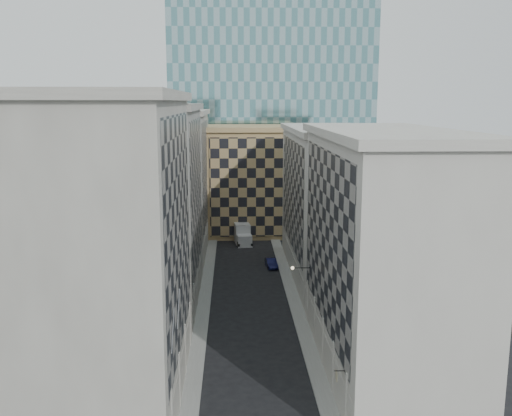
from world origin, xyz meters
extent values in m
cube|color=gray|center=(-5.25, 30.00, 0.07)|extent=(1.50, 100.00, 0.15)
cube|color=gray|center=(5.25, 30.00, 0.07)|extent=(1.50, 100.00, 0.15)
cube|color=gray|center=(-11.00, 11.00, 11.50)|extent=(10.00, 22.00, 23.00)
cube|color=gray|center=(-6.12, 11.00, 13.00)|extent=(0.25, 19.36, 18.00)
cube|color=gray|center=(-6.20, 11.00, 1.60)|extent=(0.45, 21.12, 3.20)
cube|color=gray|center=(-11.00, 11.00, 23.35)|extent=(10.80, 22.80, 0.70)
cylinder|color=gray|center=(-6.35, 8.25, 2.20)|extent=(0.90, 0.90, 4.40)
cylinder|color=gray|center=(-6.35, 13.75, 2.20)|extent=(0.90, 0.90, 4.40)
cylinder|color=gray|center=(-6.35, 19.25, 2.20)|extent=(0.90, 0.90, 4.40)
cube|color=gray|center=(-11.00, 33.00, 11.00)|extent=(10.00, 22.00, 22.00)
cube|color=gray|center=(-6.12, 33.00, 12.50)|extent=(0.25, 19.36, 17.00)
cube|color=gray|center=(-6.20, 33.00, 1.60)|extent=(0.45, 21.12, 3.20)
cube|color=gray|center=(-11.00, 33.00, 22.35)|extent=(10.80, 22.80, 0.70)
cylinder|color=gray|center=(-6.35, 24.75, 2.20)|extent=(0.90, 0.90, 4.40)
cylinder|color=gray|center=(-6.35, 30.25, 2.20)|extent=(0.90, 0.90, 4.40)
cylinder|color=gray|center=(-6.35, 35.75, 2.20)|extent=(0.90, 0.90, 4.40)
cylinder|color=gray|center=(-6.35, 41.25, 2.20)|extent=(0.90, 0.90, 4.40)
cube|color=gray|center=(-11.00, 55.00, 10.50)|extent=(10.00, 22.00, 21.00)
cube|color=gray|center=(-6.12, 55.00, 12.00)|extent=(0.25, 19.36, 16.00)
cube|color=gray|center=(-6.20, 55.00, 1.60)|extent=(0.45, 21.12, 3.20)
cube|color=gray|center=(-11.00, 55.00, 21.35)|extent=(10.80, 22.80, 0.70)
cylinder|color=gray|center=(-6.35, 46.75, 2.20)|extent=(0.90, 0.90, 4.40)
cylinder|color=gray|center=(-6.35, 52.25, 2.20)|extent=(0.90, 0.90, 4.40)
cylinder|color=gray|center=(-6.35, 57.75, 2.20)|extent=(0.90, 0.90, 4.40)
cylinder|color=gray|center=(-6.35, 63.25, 2.20)|extent=(0.90, 0.90, 4.40)
cube|color=#B8B3A9|center=(11.00, 15.00, 10.00)|extent=(10.00, 26.00, 20.00)
cube|color=gray|center=(6.12, 15.00, 11.50)|extent=(0.25, 22.88, 15.00)
cube|color=#B8B3A9|center=(6.20, 15.00, 1.60)|extent=(0.45, 24.96, 3.20)
cube|color=#B8B3A9|center=(11.00, 15.00, 20.35)|extent=(10.80, 26.80, 0.70)
cylinder|color=#B8B3A9|center=(6.35, 4.60, 2.20)|extent=(0.90, 0.90, 4.40)
cylinder|color=#B8B3A9|center=(6.35, 9.80, 2.20)|extent=(0.90, 0.90, 4.40)
cylinder|color=#B8B3A9|center=(6.35, 15.00, 2.20)|extent=(0.90, 0.90, 4.40)
cylinder|color=#B8B3A9|center=(6.35, 20.20, 2.20)|extent=(0.90, 0.90, 4.40)
cylinder|color=#B8B3A9|center=(6.35, 25.40, 2.20)|extent=(0.90, 0.90, 4.40)
cube|color=#B8B3A9|center=(11.00, 42.00, 9.50)|extent=(10.00, 28.00, 19.00)
cube|color=gray|center=(6.12, 42.00, 11.00)|extent=(0.25, 24.64, 14.00)
cube|color=#B8B3A9|center=(6.20, 42.00, 1.60)|extent=(0.45, 26.88, 3.20)
cube|color=#B8B3A9|center=(11.00, 42.00, 19.35)|extent=(10.80, 28.80, 0.70)
cube|color=tan|center=(2.00, 68.00, 9.00)|extent=(16.00, 14.00, 18.00)
cube|color=tan|center=(2.00, 60.90, 9.00)|extent=(15.20, 0.25, 16.50)
cube|color=tan|center=(2.00, 68.00, 18.40)|extent=(16.80, 14.80, 0.80)
cube|color=#312C26|center=(0.00, 82.00, 14.00)|extent=(6.00, 6.00, 28.00)
cube|color=#312C26|center=(0.00, 82.00, 28.70)|extent=(7.00, 7.00, 1.40)
cone|color=#312C26|center=(0.00, 82.00, 39.40)|extent=(7.20, 7.20, 20.00)
cylinder|color=gray|center=(-5.90, 4.00, 8.00)|extent=(0.10, 2.33, 2.33)
cylinder|color=gray|center=(-5.90, 8.00, 8.00)|extent=(0.10, 2.33, 2.33)
cylinder|color=black|center=(5.10, 24.00, 6.20)|extent=(1.80, 0.08, 0.08)
sphere|color=#FFE5B2|center=(4.20, 24.00, 6.20)|extent=(0.36, 0.36, 0.36)
cube|color=silver|center=(-0.04, 57.35, 0.93)|extent=(2.57, 2.75, 1.87)
cube|color=silver|center=(-0.36, 60.03, 1.61)|extent=(2.83, 4.00, 3.22)
cylinder|color=black|center=(-0.96, 56.40, 0.47)|extent=(0.42, 0.97, 0.93)
cylinder|color=black|center=(1.10, 56.65, 0.47)|extent=(0.42, 0.97, 0.93)
cylinder|color=black|center=(-1.55, 61.14, 0.47)|extent=(0.42, 0.97, 0.93)
cylinder|color=black|center=(0.51, 61.39, 0.47)|extent=(0.42, 0.97, 0.93)
imported|color=#0F1137|center=(3.50, 45.13, 0.64)|extent=(1.71, 4.00, 1.28)
cylinder|color=black|center=(5.60, 5.36, 4.17)|extent=(0.74, 0.08, 0.06)
cube|color=tan|center=(5.40, 5.36, 3.80)|extent=(0.08, 0.65, 0.65)
camera|label=1|loc=(-1.87, -31.85, 22.91)|focal=40.00mm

